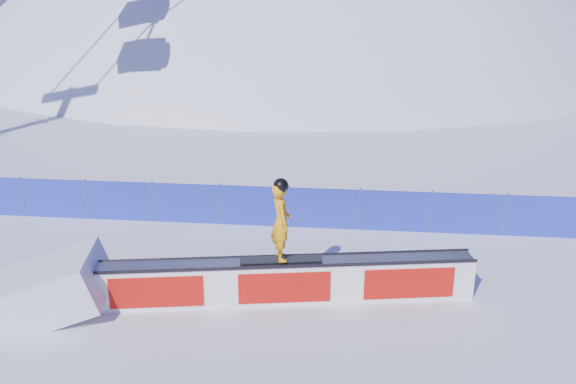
# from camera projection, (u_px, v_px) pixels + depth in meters

# --- Properties ---
(ground) EXTENTS (160.00, 160.00, 0.00)m
(ground) POSITION_uv_depth(u_px,v_px,m) (138.00, 296.00, 14.59)
(ground) COLOR white
(ground) RESTS_ON ground
(snow_hill) EXTENTS (64.00, 64.00, 64.00)m
(snow_hill) POSITION_uv_depth(u_px,v_px,m) (299.00, 252.00, 59.95)
(snow_hill) COLOR white
(snow_hill) RESTS_ON ground
(safety_fence) EXTENTS (22.05, 0.05, 1.30)m
(safety_fence) POSITION_uv_depth(u_px,v_px,m) (187.00, 203.00, 18.62)
(safety_fence) COLOR #2432BA
(safety_fence) RESTS_ON ground
(rail_box) EXTENTS (8.46, 2.11, 1.02)m
(rail_box) POSITION_uv_depth(u_px,v_px,m) (284.00, 281.00, 14.20)
(rail_box) COLOR white
(rail_box) RESTS_ON ground
(snow_ramp) EXTENTS (3.24, 2.35, 1.85)m
(snow_ramp) POSITION_uv_depth(u_px,v_px,m) (41.00, 310.00, 13.99)
(snow_ramp) COLOR white
(snow_ramp) RESTS_ON ground
(snowboarder) EXTENTS (1.83, 0.74, 1.88)m
(snowboarder) POSITION_uv_depth(u_px,v_px,m) (281.00, 221.00, 13.72)
(snowboarder) COLOR black
(snowboarder) RESTS_ON rail_box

